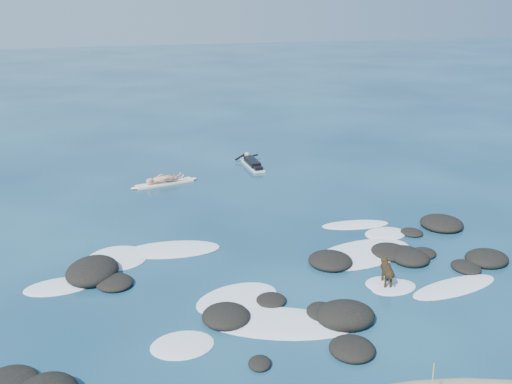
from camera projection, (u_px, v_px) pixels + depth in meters
name	position (u px, v px, depth m)	size (l,w,h in m)	color
ground	(271.00, 264.00, 17.14)	(160.00, 160.00, 0.00)	#0A2642
reef_rocks	(287.00, 285.00, 15.68)	(15.18, 7.50, 0.60)	black
breaking_foam	(276.00, 274.00, 16.52)	(13.00, 7.43, 0.12)	white
standing_surfer_rig	(164.00, 169.00, 24.14)	(2.97, 1.04, 1.70)	#FDEDCB
paddling_surfer_rig	(252.00, 163.00, 26.90)	(1.19, 2.65, 0.46)	white
dog	(387.00, 270.00, 15.77)	(0.49, 1.09, 0.71)	black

